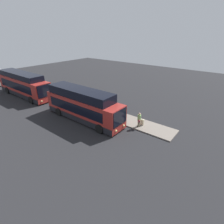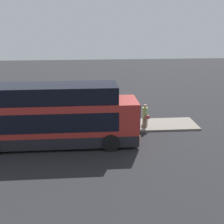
% 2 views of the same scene
% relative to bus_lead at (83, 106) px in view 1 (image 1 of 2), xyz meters
% --- Properties ---
extents(ground, '(80.00, 80.00, 0.00)m').
position_rel_bus_lead_xyz_m(ground, '(0.44, 0.06, -1.69)').
color(ground, '#232326').
extents(platform, '(20.00, 2.63, 0.13)m').
position_rel_bus_lead_xyz_m(platform, '(0.44, 2.98, -1.63)').
color(platform, slate).
rests_on(platform, ground).
extents(bus_lead, '(10.95, 2.85, 3.82)m').
position_rel_bus_lead_xyz_m(bus_lead, '(0.00, 0.00, 0.00)').
color(bus_lead, maroon).
rests_on(bus_lead, ground).
extents(bus_second, '(12.18, 2.83, 3.90)m').
position_rel_bus_lead_xyz_m(bus_second, '(-14.17, -0.00, 0.07)').
color(bus_second, maroon).
rests_on(bus_second, ground).
extents(passenger_boarding, '(0.63, 0.54, 1.81)m').
position_rel_bus_lead_xyz_m(passenger_boarding, '(1.91, 2.70, -0.58)').
color(passenger_boarding, '#6B604C').
rests_on(passenger_boarding, platform).
extents(passenger_waiting, '(0.55, 0.64, 1.70)m').
position_rel_bus_lead_xyz_m(passenger_waiting, '(6.50, 2.32, -0.65)').
color(passenger_waiting, '#6B604C').
rests_on(passenger_waiting, platform).
extents(passenger_with_bags, '(0.62, 0.64, 1.61)m').
position_rel_bus_lead_xyz_m(passenger_with_bags, '(3.09, 2.11, -0.71)').
color(passenger_with_bags, silver).
rests_on(passenger_with_bags, platform).
extents(suitcase, '(0.36, 0.25, 0.95)m').
position_rel_bus_lead_xyz_m(suitcase, '(6.62, 2.90, -1.21)').
color(suitcase, beige).
rests_on(suitcase, platform).
extents(sign_post, '(0.10, 0.87, 2.30)m').
position_rel_bus_lead_xyz_m(sign_post, '(0.13, 3.74, -0.04)').
color(sign_post, '#4C4C51').
rests_on(sign_post, platform).
extents(trash_bin, '(0.44, 0.44, 0.65)m').
position_rel_bus_lead_xyz_m(trash_bin, '(3.96, 2.35, -1.24)').
color(trash_bin, '#3F3F44').
rests_on(trash_bin, platform).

